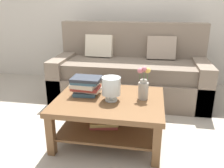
{
  "coord_description": "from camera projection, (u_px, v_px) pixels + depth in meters",
  "views": [
    {
      "loc": [
        0.38,
        -2.42,
        1.34
      ],
      "look_at": [
        -0.01,
        -0.18,
        0.54
      ],
      "focal_mm": 37.63,
      "sensor_mm": 36.0,
      "label": 1
    }
  ],
  "objects": [
    {
      "name": "coffee_table",
      "position": [
        109.0,
        110.0,
        2.35
      ],
      "size": [
        1.05,
        0.85,
        0.44
      ],
      "color": "brown",
      "rests_on": "ground"
    },
    {
      "name": "glass_hurricane_vase",
      "position": [
        111.0,
        87.0,
        2.22
      ],
      "size": [
        0.18,
        0.18,
        0.23
      ],
      "color": "silver",
      "rests_on": "coffee_table"
    },
    {
      "name": "book_stack_main",
      "position": [
        86.0,
        85.0,
        2.38
      ],
      "size": [
        0.3,
        0.24,
        0.19
      ],
      "color": "#3D6075",
      "rests_on": "coffee_table"
    },
    {
      "name": "couch",
      "position": [
        130.0,
        73.0,
        3.39
      ],
      "size": [
        2.12,
        0.9,
        1.06
      ],
      "color": "#7A6B5B",
      "rests_on": "ground"
    },
    {
      "name": "flower_pitcher",
      "position": [
        143.0,
        86.0,
        2.26
      ],
      "size": [
        0.12,
        0.1,
        0.33
      ],
      "color": "#9E998E",
      "rests_on": "coffee_table"
    },
    {
      "name": "back_wall",
      "position": [
        132.0,
        1.0,
        3.84
      ],
      "size": [
        6.4,
        0.12,
        2.7
      ],
      "primitive_type": "cube",
      "color": "beige",
      "rests_on": "ground"
    },
    {
      "name": "ground_plane",
      "position": [
        116.0,
        122.0,
        2.76
      ],
      "size": [
        10.0,
        10.0,
        0.0
      ],
      "primitive_type": "plane",
      "color": "#ADA393"
    }
  ]
}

